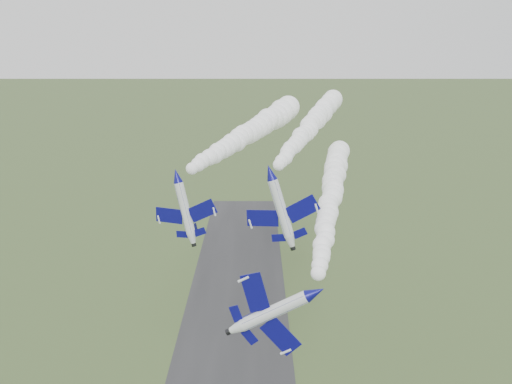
% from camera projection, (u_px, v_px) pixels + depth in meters
% --- Properties ---
extents(jet_lead, '(5.48, 12.50, 9.01)m').
position_uv_depth(jet_lead, '(316.00, 293.00, 61.57)').
color(jet_lead, silver).
extents(smoke_trail_jet_lead, '(14.24, 64.96, 4.48)m').
position_uv_depth(smoke_trail_jet_lead, '(332.00, 193.00, 95.22)').
color(smoke_trail_jet_lead, white).
extents(jet_pair_left, '(9.34, 11.09, 3.33)m').
position_uv_depth(jet_pair_left, '(176.00, 176.00, 78.77)').
color(jet_pair_left, silver).
extents(smoke_trail_jet_pair_left, '(26.73, 65.72, 5.71)m').
position_uv_depth(smoke_trail_jet_pair_left, '(252.00, 131.00, 111.82)').
color(smoke_trail_jet_pair_left, white).
extents(jet_pair_right, '(10.47, 12.80, 4.11)m').
position_uv_depth(jet_pair_right, '(270.00, 172.00, 79.74)').
color(jet_pair_right, silver).
extents(smoke_trail_jet_pair_right, '(21.77, 69.22, 4.91)m').
position_uv_depth(smoke_trail_jet_pair_right, '(313.00, 123.00, 115.18)').
color(smoke_trail_jet_pair_right, white).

